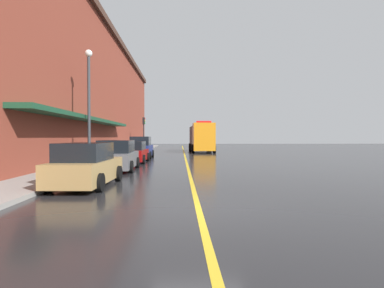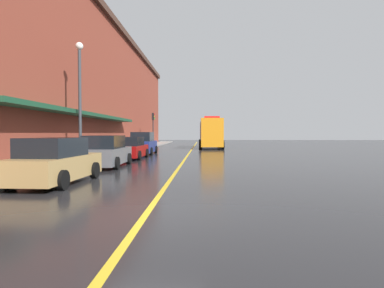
{
  "view_description": "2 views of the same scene",
  "coord_description": "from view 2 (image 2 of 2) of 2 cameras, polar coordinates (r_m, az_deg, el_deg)",
  "views": [
    {
      "loc": [
        -0.47,
        -8.3,
        1.85
      ],
      "look_at": [
        0.65,
        22.52,
        1.19
      ],
      "focal_mm": 30.73,
      "sensor_mm": 36.0,
      "label": 1
    },
    {
      "loc": [
        1.26,
        -7.38,
        1.79
      ],
      "look_at": [
        0.3,
        20.88,
        0.87
      ],
      "focal_mm": 30.8,
      "sensor_mm": 36.0,
      "label": 2
    }
  ],
  "objects": [
    {
      "name": "parked_car_0",
      "position": [
        12.71,
        -22.54,
        -2.9
      ],
      "size": [
        2.1,
        4.52,
        1.63
      ],
      "rotation": [
        0.0,
        0.0,
        1.53
      ],
      "color": "#A5844C",
      "rests_on": "ground"
    },
    {
      "name": "parked_car_3",
      "position": [
        28.65,
        -8.47,
        0.02
      ],
      "size": [
        2.03,
        4.64,
        1.89
      ],
      "rotation": [
        0.0,
        0.0,
        1.58
      ],
      "color": "navy",
      "rests_on": "ground"
    },
    {
      "name": "ground_plane",
      "position": [
        32.46,
        -0.29,
        -1.3
      ],
      "size": [
        112.0,
        112.0,
        0.0
      ],
      "primitive_type": "plane",
      "color": "#232326"
    },
    {
      "name": "traffic_light_near",
      "position": [
        43.44,
        -6.75,
        3.66
      ],
      "size": [
        0.38,
        0.36,
        4.3
      ],
      "color": "#232326",
      "rests_on": "sidewalk_left"
    },
    {
      "name": "parking_meter_1",
      "position": [
        27.96,
        -11.74,
        0.33
      ],
      "size": [
        0.14,
        0.18,
        1.33
      ],
      "color": "#4C4C51",
      "rests_on": "sidewalk_left"
    },
    {
      "name": "street_lamp_left",
      "position": [
        20.56,
        -18.86,
        9.06
      ],
      "size": [
        0.44,
        0.44,
        6.94
      ],
      "color": "#33383D",
      "rests_on": "sidewalk_left"
    },
    {
      "name": "brick_building_left",
      "position": [
        34.85,
        -22.84,
        9.42
      ],
      "size": [
        12.68,
        64.0,
        12.9
      ],
      "color": "brown",
      "rests_on": "ground"
    },
    {
      "name": "parking_meter_0",
      "position": [
        27.02,
        -12.23,
        0.27
      ],
      "size": [
        0.14,
        0.18,
        1.33
      ],
      "color": "#4C4C51",
      "rests_on": "sidewalk_left"
    },
    {
      "name": "parked_car_1",
      "position": [
        18.15,
        -14.76,
        -1.37
      ],
      "size": [
        2.12,
        4.57,
        1.67
      ],
      "rotation": [
        0.0,
        0.0,
        1.58
      ],
      "color": "#595B60",
      "rests_on": "ground"
    },
    {
      "name": "utility_truck",
      "position": [
        39.72,
        3.23,
        1.81
      ],
      "size": [
        2.91,
        9.25,
        3.68
      ],
      "rotation": [
        0.0,
        0.0,
        -1.55
      ],
      "color": "orange",
      "rests_on": "ground"
    },
    {
      "name": "lane_center_stripe",
      "position": [
        32.46,
        -0.29,
        -1.29
      ],
      "size": [
        0.16,
        70.0,
        0.01
      ],
      "primitive_type": "cube",
      "color": "gold",
      "rests_on": "ground"
    },
    {
      "name": "parked_car_2",
      "position": [
        23.53,
        -10.7,
        -0.75
      ],
      "size": [
        2.09,
        4.4,
        1.54
      ],
      "rotation": [
        0.0,
        0.0,
        1.56
      ],
      "color": "maroon",
      "rests_on": "ground"
    },
    {
      "name": "sidewalk_left",
      "position": [
        33.28,
        -11.02,
        -1.12
      ],
      "size": [
        2.4,
        70.0,
        0.15
      ],
      "primitive_type": "cube",
      "color": "gray",
      "rests_on": "ground"
    }
  ]
}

